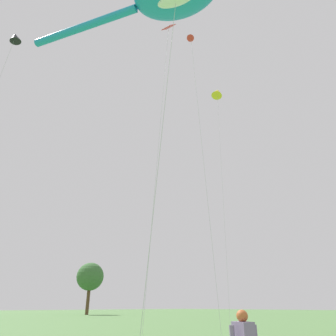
% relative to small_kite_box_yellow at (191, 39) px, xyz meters
% --- Properties ---
extents(small_kite_box_yellow, '(1.01, 2.20, 23.35)m').
position_rel_small_kite_box_yellow_xyz_m(small_kite_box_yellow, '(0.00, 0.00, 0.00)').
color(small_kite_box_yellow, red).
rests_on(small_kite_box_yellow, ground).
extents(small_kite_stunt_black, '(2.32, 2.33, 25.18)m').
position_rel_small_kite_box_yellow_xyz_m(small_kite_stunt_black, '(-10.58, 12.51, 1.89)').
color(small_kite_stunt_black, black).
rests_on(small_kite_stunt_black, ground).
extents(small_kite_triangle_green, '(3.40, 1.54, 25.67)m').
position_rel_small_kite_box_yellow_xyz_m(small_kite_triangle_green, '(-0.86, 2.01, 1.02)').
color(small_kite_triangle_green, red).
rests_on(small_kite_triangle_green, ground).
extents(small_kite_tiny_distant, '(4.95, 3.10, 26.01)m').
position_rel_small_kite_box_yellow_xyz_m(small_kite_tiny_distant, '(10.31, 4.96, 2.56)').
color(small_kite_tiny_distant, yellow).
rests_on(small_kite_tiny_distant, ground).
extents(tree_oak_left, '(5.67, 5.67, 10.23)m').
position_rel_small_kite_box_yellow_xyz_m(tree_oak_left, '(21.41, 48.96, -15.33)').
color(tree_oak_left, '#513823').
rests_on(tree_oak_left, ground).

